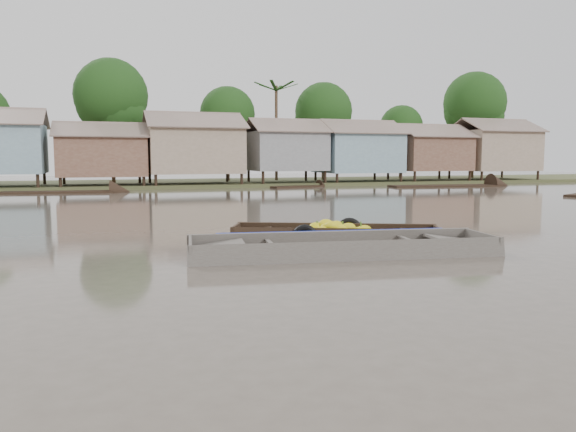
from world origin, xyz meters
name	(u,v)px	position (x,y,z in m)	size (l,w,h in m)	color
ground	(299,258)	(0.00, 0.00, 0.00)	(120.00, 120.00, 0.00)	#51493E
riverbank	(196,145)	(3.03, 31.86, 3.07)	(120.00, 12.47, 10.22)	#384723
banana_boat	(334,234)	(1.77, 2.22, 0.13)	(5.44, 3.33, 0.76)	black
viewer_boat	(343,252)	(1.08, 0.08, 0.05)	(7.03, 2.78, 0.55)	#48433D
distant_boats	(304,191)	(8.55, 22.92, -0.05)	(45.11, 15.79, 0.35)	black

